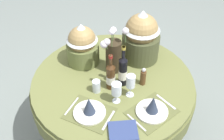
{
  "coord_description": "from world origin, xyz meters",
  "views": [
    {
      "loc": [
        -0.34,
        -1.62,
        2.3
      ],
      "look_at": [
        0.0,
        0.03,
        0.82
      ],
      "focal_mm": 43.68,
      "sensor_mm": 36.0,
      "label": 1
    }
  ],
  "objects_px": {
    "dining_table": "(113,91)",
    "wine_glass_right": "(131,82)",
    "place_setting_right": "(152,108)",
    "book_on_table": "(123,131)",
    "wine_bottle_centre": "(111,76)",
    "pepper_mill": "(143,77)",
    "gift_tub_back_left": "(82,43)",
    "wine_glass_left": "(116,89)",
    "gift_tub_back_right": "(141,34)",
    "wine_bottle_left": "(123,71)",
    "flower_vase": "(113,54)",
    "place_setting_left": "(89,109)",
    "tumbler_near_right": "(96,86)"
  },
  "relations": [
    {
      "from": "place_setting_right",
      "to": "book_on_table",
      "type": "relative_size",
      "value": 2.11
    },
    {
      "from": "flower_vase",
      "to": "gift_tub_back_left",
      "type": "height_order",
      "value": "flower_vase"
    },
    {
      "from": "place_setting_right",
      "to": "wine_bottle_centre",
      "type": "xyz_separation_m",
      "value": [
        -0.24,
        0.32,
        0.08
      ]
    },
    {
      "from": "dining_table",
      "to": "flower_vase",
      "type": "bearing_deg",
      "value": 76.78
    },
    {
      "from": "gift_tub_back_left",
      "to": "gift_tub_back_right",
      "type": "height_order",
      "value": "gift_tub_back_right"
    },
    {
      "from": "pepper_mill",
      "to": "book_on_table",
      "type": "height_order",
      "value": "pepper_mill"
    },
    {
      "from": "flower_vase",
      "to": "wine_glass_right",
      "type": "bearing_deg",
      "value": -78.13
    },
    {
      "from": "place_setting_left",
      "to": "gift_tub_back_right",
      "type": "height_order",
      "value": "gift_tub_back_right"
    },
    {
      "from": "dining_table",
      "to": "wine_glass_right",
      "type": "bearing_deg",
      "value": -63.68
    },
    {
      "from": "dining_table",
      "to": "wine_glass_right",
      "type": "xyz_separation_m",
      "value": [
        0.1,
        -0.2,
        0.28
      ]
    },
    {
      "from": "wine_glass_left",
      "to": "wine_glass_right",
      "type": "bearing_deg",
      "value": 19.48
    },
    {
      "from": "dining_table",
      "to": "wine_bottle_left",
      "type": "distance_m",
      "value": 0.29
    },
    {
      "from": "book_on_table",
      "to": "place_setting_right",
      "type": "bearing_deg",
      "value": 33.95
    },
    {
      "from": "place_setting_right",
      "to": "flower_vase",
      "type": "distance_m",
      "value": 0.57
    },
    {
      "from": "place_setting_right",
      "to": "place_setting_left",
      "type": "bearing_deg",
      "value": 169.65
    },
    {
      "from": "place_setting_right",
      "to": "wine_bottle_centre",
      "type": "relative_size",
      "value": 1.29
    },
    {
      "from": "book_on_table",
      "to": "gift_tub_back_left",
      "type": "bearing_deg",
      "value": 107.79
    },
    {
      "from": "flower_vase",
      "to": "gift_tub_back_right",
      "type": "height_order",
      "value": "gift_tub_back_right"
    },
    {
      "from": "place_setting_right",
      "to": "gift_tub_back_right",
      "type": "distance_m",
      "value": 0.69
    },
    {
      "from": "place_setting_left",
      "to": "flower_vase",
      "type": "bearing_deg",
      "value": 58.62
    },
    {
      "from": "wine_bottle_centre",
      "to": "pepper_mill",
      "type": "xyz_separation_m",
      "value": [
        0.26,
        -0.01,
        -0.05
      ]
    },
    {
      "from": "place_setting_right",
      "to": "wine_bottle_left",
      "type": "relative_size",
      "value": 1.13
    },
    {
      "from": "wine_glass_left",
      "to": "wine_bottle_centre",
      "type": "bearing_deg",
      "value": 94.24
    },
    {
      "from": "wine_glass_right",
      "to": "wine_glass_left",
      "type": "bearing_deg",
      "value": -160.52
    },
    {
      "from": "flower_vase",
      "to": "wine_bottle_left",
      "type": "xyz_separation_m",
      "value": [
        0.04,
        -0.18,
        -0.04
      ]
    },
    {
      "from": "flower_vase",
      "to": "book_on_table",
      "type": "distance_m",
      "value": 0.68
    },
    {
      "from": "flower_vase",
      "to": "wine_glass_left",
      "type": "distance_m",
      "value": 0.37
    },
    {
      "from": "wine_glass_right",
      "to": "wine_bottle_left",
      "type": "bearing_deg",
      "value": 101.67
    },
    {
      "from": "tumbler_near_right",
      "to": "pepper_mill",
      "type": "xyz_separation_m",
      "value": [
        0.38,
        0.0,
        0.02
      ]
    },
    {
      "from": "pepper_mill",
      "to": "book_on_table",
      "type": "bearing_deg",
      "value": -121.66
    },
    {
      "from": "place_setting_right",
      "to": "gift_tub_back_left",
      "type": "bearing_deg",
      "value": 120.75
    },
    {
      "from": "dining_table",
      "to": "place_setting_left",
      "type": "xyz_separation_m",
      "value": [
        -0.24,
        -0.32,
        0.18
      ]
    },
    {
      "from": "wine_glass_right",
      "to": "gift_tub_back_right",
      "type": "relative_size",
      "value": 0.42
    },
    {
      "from": "dining_table",
      "to": "wine_glass_left",
      "type": "distance_m",
      "value": 0.35
    },
    {
      "from": "flower_vase",
      "to": "gift_tub_back_right",
      "type": "xyz_separation_m",
      "value": [
        0.27,
        0.13,
        0.07
      ]
    },
    {
      "from": "dining_table",
      "to": "wine_glass_right",
      "type": "distance_m",
      "value": 0.35
    },
    {
      "from": "wine_bottle_left",
      "to": "wine_bottle_centre",
      "type": "distance_m",
      "value": 0.11
    },
    {
      "from": "dining_table",
      "to": "place_setting_left",
      "type": "bearing_deg",
      "value": -127.13
    },
    {
      "from": "pepper_mill",
      "to": "wine_bottle_centre",
      "type": "bearing_deg",
      "value": 177.04
    },
    {
      "from": "gift_tub_back_left",
      "to": "wine_glass_right",
      "type": "bearing_deg",
      "value": -58.45
    },
    {
      "from": "wine_glass_left",
      "to": "gift_tub_back_right",
      "type": "relative_size",
      "value": 0.38
    },
    {
      "from": "wine_bottle_centre",
      "to": "gift_tub_back_left",
      "type": "xyz_separation_m",
      "value": [
        -0.17,
        0.38,
        0.08
      ]
    },
    {
      "from": "place_setting_right",
      "to": "gift_tub_back_left",
      "type": "relative_size",
      "value": 1.09
    },
    {
      "from": "place_setting_left",
      "to": "place_setting_right",
      "type": "xyz_separation_m",
      "value": [
        0.45,
        -0.08,
        0.0
      ]
    },
    {
      "from": "place_setting_right",
      "to": "wine_bottle_left",
      "type": "distance_m",
      "value": 0.38
    },
    {
      "from": "wine_glass_right",
      "to": "place_setting_left",
      "type": "bearing_deg",
      "value": -159.97
    },
    {
      "from": "wine_glass_left",
      "to": "pepper_mill",
      "type": "height_order",
      "value": "wine_glass_left"
    },
    {
      "from": "wine_glass_left",
      "to": "book_on_table",
      "type": "height_order",
      "value": "wine_glass_left"
    },
    {
      "from": "wine_glass_left",
      "to": "pepper_mill",
      "type": "relative_size",
      "value": 1.09
    },
    {
      "from": "wine_glass_left",
      "to": "wine_glass_right",
      "type": "height_order",
      "value": "wine_glass_right"
    }
  ]
}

